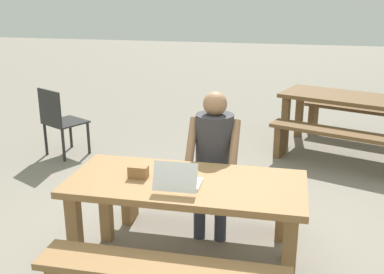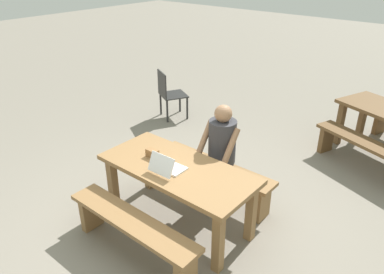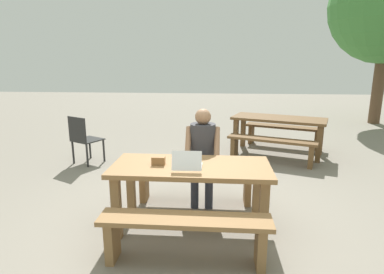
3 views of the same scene
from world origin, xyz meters
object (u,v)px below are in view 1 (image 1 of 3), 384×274
object	(u,v)px
laptop	(178,180)
picnic_table_mid	(353,106)
picnic_table_front	(186,195)
small_pouch	(138,172)
person_seated	(214,152)
plastic_chair	(60,120)

from	to	relation	value
laptop	picnic_table_mid	size ratio (longest dim) A/B	0.16
picnic_table_front	picnic_table_mid	size ratio (longest dim) A/B	0.89
picnic_table_front	small_pouch	xyz separation A→B (m)	(-0.35, -0.02, 0.16)
laptop	small_pouch	bearing A→B (deg)	-19.71
small_pouch	person_seated	distance (m)	0.79
person_seated	plastic_chair	distance (m)	2.66
picnic_table_mid	laptop	bearing A→B (deg)	-95.18
small_pouch	person_seated	xyz separation A→B (m)	(0.45, 0.65, -0.04)
small_pouch	laptop	bearing A→B (deg)	-18.59
picnic_table_front	plastic_chair	xyz separation A→B (m)	(-2.10, 2.12, -0.15)
plastic_chair	picnic_table_mid	distance (m)	3.70
person_seated	plastic_chair	xyz separation A→B (m)	(-2.19, 1.49, -0.27)
plastic_chair	picnic_table_mid	size ratio (longest dim) A/B	0.46
picnic_table_front	laptop	bearing A→B (deg)	-102.41
picnic_table_front	plastic_chair	size ratio (longest dim) A/B	1.95
picnic_table_front	person_seated	xyz separation A→B (m)	(0.10, 0.63, 0.12)
person_seated	plastic_chair	bearing A→B (deg)	145.86
laptop	plastic_chair	world-z (taller)	laptop
laptop	small_pouch	distance (m)	0.34
laptop	plastic_chair	distance (m)	3.07
picnic_table_front	picnic_table_mid	bearing A→B (deg)	64.04
plastic_chair	picnic_table_front	bearing A→B (deg)	162.76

